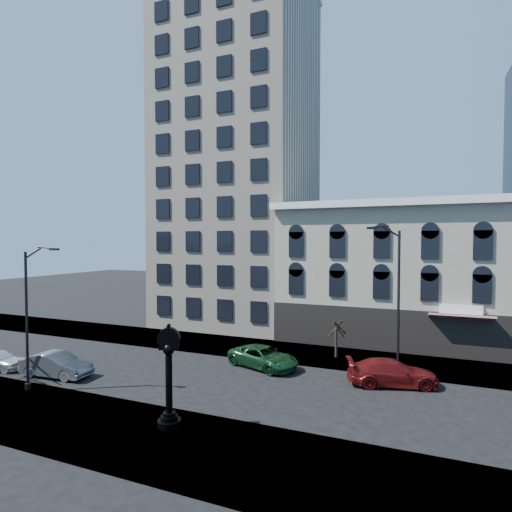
% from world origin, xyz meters
% --- Properties ---
extents(ground, '(160.00, 160.00, 0.00)m').
position_xyz_m(ground, '(0.00, 0.00, 0.00)').
color(ground, black).
rests_on(ground, ground).
extents(sidewalk_far, '(160.00, 6.00, 0.12)m').
position_xyz_m(sidewalk_far, '(0.00, 8.00, 0.06)').
color(sidewalk_far, gray).
rests_on(sidewalk_far, ground).
extents(sidewalk_near, '(160.00, 6.00, 0.12)m').
position_xyz_m(sidewalk_near, '(0.00, -8.00, 0.06)').
color(sidewalk_near, gray).
rests_on(sidewalk_near, ground).
extents(cream_tower, '(15.90, 15.40, 42.50)m').
position_xyz_m(cream_tower, '(-6.11, 18.88, 19.32)').
color(cream_tower, beige).
rests_on(cream_tower, ground).
extents(victorian_row, '(22.60, 11.19, 12.50)m').
position_xyz_m(victorian_row, '(12.00, 15.89, 6.00)').
color(victorian_row, '#A09B83').
rests_on(victorian_row, ground).
extents(street_clock, '(1.13, 1.13, 4.99)m').
position_xyz_m(street_clock, '(1.85, -6.85, 2.37)').
color(street_clock, black).
rests_on(street_clock, sidewalk_near).
extents(street_lamp_near, '(2.25, 0.76, 8.81)m').
position_xyz_m(street_lamp_near, '(-8.17, -5.85, 6.77)').
color(street_lamp_near, black).
rests_on(street_lamp_near, sidewalk_near).
extents(street_lamp_far, '(2.52, 1.22, 10.24)m').
position_xyz_m(street_lamp_far, '(11.04, 5.72, 7.85)').
color(street_lamp_far, black).
rests_on(street_lamp_far, sidewalk_far).
extents(bare_tree_far, '(2.08, 2.08, 3.57)m').
position_xyz_m(bare_tree_far, '(7.16, 7.75, 2.81)').
color(bare_tree_far, black).
rests_on(bare_tree_far, sidewalk_far).
extents(car_near_b, '(4.98, 2.09, 1.60)m').
position_xyz_m(car_near_b, '(-9.44, -3.39, 0.80)').
color(car_near_b, '#595B60').
rests_on(car_near_b, ground).
extents(car_far_a, '(5.89, 4.14, 1.49)m').
position_xyz_m(car_far_a, '(2.72, 3.64, 0.75)').
color(car_far_a, '#143F1E').
rests_on(car_far_a, ground).
extents(car_far_b, '(5.94, 3.72, 1.61)m').
position_xyz_m(car_far_b, '(11.51, 3.33, 0.80)').
color(car_far_b, maroon).
rests_on(car_far_b, ground).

